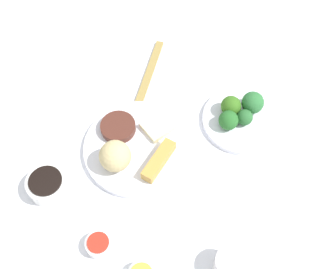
% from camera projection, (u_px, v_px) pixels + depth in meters
% --- Properties ---
extents(tabletop, '(2.20, 2.20, 0.02)m').
position_uv_depth(tabletop, '(127.00, 163.00, 1.03)').
color(tabletop, white).
rests_on(tabletop, ground).
extents(main_plate, '(0.26, 0.26, 0.02)m').
position_uv_depth(main_plate, '(138.00, 147.00, 1.03)').
color(main_plate, white).
rests_on(main_plate, tabletop).
extents(rice_scoop, '(0.07, 0.07, 0.07)m').
position_uv_depth(rice_scoop, '(116.00, 157.00, 0.97)').
color(rice_scoop, '#CEB77C').
rests_on(rice_scoop, main_plate).
extents(spring_roll, '(0.07, 0.11, 0.03)m').
position_uv_depth(spring_roll, '(159.00, 160.00, 0.99)').
color(spring_roll, gold).
rests_on(spring_roll, main_plate).
extents(crab_rangoon_wonton, '(0.07, 0.07, 0.01)m').
position_uv_depth(crab_rangoon_wonton, '(158.00, 127.00, 1.05)').
color(crab_rangoon_wonton, beige).
rests_on(crab_rangoon_wonton, main_plate).
extents(stir_fry_heap, '(0.09, 0.09, 0.02)m').
position_uv_depth(stir_fry_heap, '(118.00, 127.00, 1.04)').
color(stir_fry_heap, '#50271E').
rests_on(stir_fry_heap, main_plate).
extents(broccoli_plate, '(0.20, 0.20, 0.01)m').
position_uv_depth(broccoli_plate, '(241.00, 120.00, 1.08)').
color(broccoli_plate, white).
rests_on(broccoli_plate, tabletop).
extents(broccoli_floret_0, '(0.04, 0.04, 0.04)m').
position_uv_depth(broccoli_floret_0, '(245.00, 117.00, 1.05)').
color(broccoli_floret_0, '#29632E').
rests_on(broccoli_floret_0, broccoli_plate).
extents(broccoli_floret_1, '(0.05, 0.05, 0.05)m').
position_uv_depth(broccoli_floret_1, '(231.00, 106.00, 1.06)').
color(broccoli_floret_1, '#376B1D').
rests_on(broccoli_floret_1, broccoli_plate).
extents(broccoli_floret_2, '(0.06, 0.06, 0.06)m').
position_uv_depth(broccoli_floret_2, '(253.00, 103.00, 1.06)').
color(broccoli_floret_2, '#2D6F36').
rests_on(broccoli_floret_2, broccoli_plate).
extents(broccoli_floret_3, '(0.05, 0.05, 0.05)m').
position_uv_depth(broccoli_floret_3, '(229.00, 120.00, 1.04)').
color(broccoli_floret_3, '#266527').
rests_on(broccoli_floret_3, broccoli_plate).
extents(soy_sauce_bowl, '(0.09, 0.09, 0.04)m').
position_uv_depth(soy_sauce_bowl, '(48.00, 185.00, 0.97)').
color(soy_sauce_bowl, white).
rests_on(soy_sauce_bowl, tabletop).
extents(soy_sauce_bowl_liquid, '(0.07, 0.07, 0.00)m').
position_uv_depth(soy_sauce_bowl_liquid, '(45.00, 181.00, 0.95)').
color(soy_sauce_bowl_liquid, black).
rests_on(soy_sauce_bowl_liquid, soy_sauce_bowl).
extents(sauce_ramekin_sweet_and_sour, '(0.06, 0.06, 0.03)m').
position_uv_depth(sauce_ramekin_sweet_and_sour, '(99.00, 245.00, 0.91)').
color(sauce_ramekin_sweet_and_sour, white).
rests_on(sauce_ramekin_sweet_and_sour, tabletop).
extents(sauce_ramekin_sweet_and_sour_liquid, '(0.05, 0.05, 0.00)m').
position_uv_depth(sauce_ramekin_sweet_and_sour_liquid, '(98.00, 243.00, 0.89)').
color(sauce_ramekin_sweet_and_sour_liquid, red).
rests_on(sauce_ramekin_sweet_and_sour_liquid, sauce_ramekin_sweet_and_sour).
extents(teacup, '(0.07, 0.07, 0.06)m').
position_uv_depth(teacup, '(231.00, 265.00, 0.87)').
color(teacup, white).
rests_on(teacup, tabletop).
extents(chopsticks_pair, '(0.16, 0.18, 0.01)m').
position_uv_depth(chopsticks_pair, '(150.00, 72.00, 1.16)').
color(chopsticks_pair, '#9F8344').
rests_on(chopsticks_pair, tabletop).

